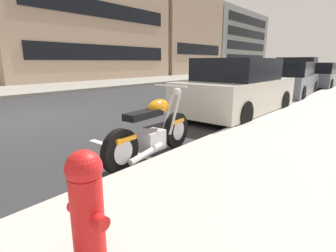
% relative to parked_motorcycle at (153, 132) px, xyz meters
% --- Properties ---
extents(ground_plane, '(260.00, 260.00, 0.00)m').
position_rel_parked_motorcycle_xyz_m(ground_plane, '(-0.06, 4.47, -0.42)').
color(ground_plane, '#28282B').
extents(sidewalk_far_curb, '(120.00, 5.00, 0.14)m').
position_rel_parked_motorcycle_xyz_m(sidewalk_far_curb, '(11.94, 11.58, -0.35)').
color(sidewalk_far_curb, gray).
rests_on(sidewalk_far_curb, ground).
extents(parking_stall_stripe, '(0.12, 2.20, 0.01)m').
position_rel_parked_motorcycle_xyz_m(parking_stall_stripe, '(-0.06, 0.46, -0.42)').
color(parking_stall_stripe, silver).
rests_on(parking_stall_stripe, ground).
extents(parked_motorcycle, '(1.98, 0.62, 1.10)m').
position_rel_parked_motorcycle_xyz_m(parked_motorcycle, '(0.00, 0.00, 0.00)').
color(parked_motorcycle, black).
rests_on(parked_motorcycle, ground).
extents(parked_car_mid_block, '(4.10, 1.93, 1.56)m').
position_rel_parked_motorcycle_xyz_m(parked_car_mid_block, '(4.03, 0.52, 0.31)').
color(parked_car_mid_block, beige).
rests_on(parked_car_mid_block, ground).
extents(parked_car_behind_motorcycle, '(4.54, 2.16, 1.46)m').
position_rel_parked_motorcycle_xyz_m(parked_car_behind_motorcycle, '(9.11, 0.64, 0.27)').
color(parked_car_behind_motorcycle, '#4C515B').
rests_on(parked_car_behind_motorcycle, ground).
extents(parked_car_second_in_row, '(4.07, 1.92, 1.42)m').
position_rel_parked_motorcycle_xyz_m(parked_car_second_in_row, '(14.29, 0.43, 0.25)').
color(parked_car_second_in_row, '#4C515B').
rests_on(parked_car_second_in_row, ground).
extents(crossing_truck, '(2.18, 5.18, 1.92)m').
position_rel_parked_motorcycle_xyz_m(crossing_truck, '(28.33, 5.15, 0.58)').
color(crossing_truck, '#141947').
rests_on(crossing_truck, ground).
extents(fire_hydrant, '(0.24, 0.36, 0.79)m').
position_rel_parked_motorcycle_xyz_m(fire_hydrant, '(-1.99, -1.24, 0.14)').
color(fire_hydrant, red).
rests_on(fire_hydrant, sidewalk_near_curb).
extents(townhouse_mid_block, '(14.47, 9.66, 9.64)m').
position_rel_parked_motorcycle_xyz_m(townhouse_mid_block, '(10.03, 18.67, 4.40)').
color(townhouse_mid_block, tan).
rests_on(townhouse_mid_block, ground).
extents(townhouse_far_uphill, '(9.80, 11.01, 12.57)m').
position_rel_parked_motorcycle_xyz_m(townhouse_far_uphill, '(22.76, 19.35, 5.87)').
color(townhouse_far_uphill, tan).
rests_on(townhouse_far_uphill, ground).
extents(townhouse_near_left, '(15.17, 11.14, 8.58)m').
position_rel_parked_motorcycle_xyz_m(townhouse_near_left, '(35.54, 19.41, 3.87)').
color(townhouse_near_left, '#939993').
rests_on(townhouse_near_left, ground).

